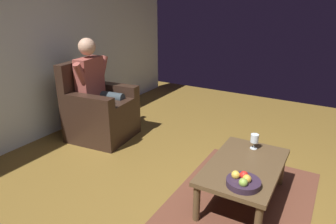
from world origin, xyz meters
TOP-DOWN VIEW (x-y plane):
  - rug at (-0.38, -0.08)m, footprint 1.73×1.24m
  - armchair at (-0.79, -2.20)m, footprint 0.82×0.83m
  - person_seated at (-0.79, -2.19)m, footprint 0.66×0.60m
  - coffee_table at (-0.38, -0.08)m, footprint 1.02×0.63m
  - wine_glass_near at (-0.73, -0.10)m, footprint 0.08×0.08m
  - fruit_bowl at (-0.05, 0.01)m, footprint 0.27×0.27m

SIDE VIEW (x-z plane):
  - rug at x=-0.38m, z-range 0.00..0.01m
  - coffee_table at x=-0.38m, z-range 0.14..0.53m
  - armchair at x=-0.79m, z-range -0.16..0.88m
  - fruit_bowl at x=-0.05m, z-range 0.37..0.48m
  - wine_glass_near at x=-0.73m, z-range 0.41..0.56m
  - person_seated at x=-0.79m, z-range 0.06..1.39m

